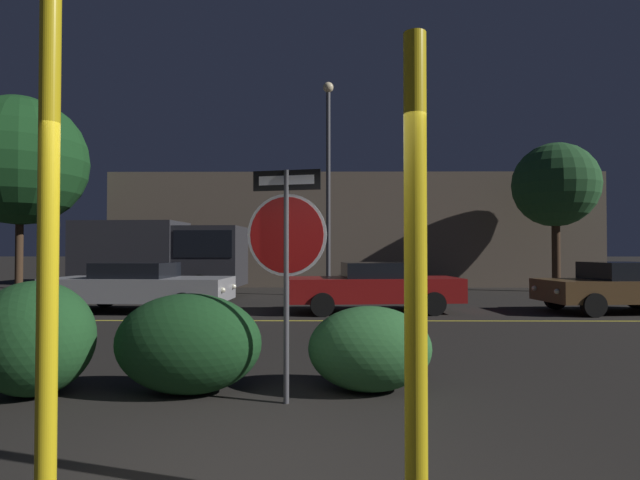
{
  "coord_description": "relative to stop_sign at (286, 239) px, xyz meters",
  "views": [
    {
      "loc": [
        0.59,
        -3.55,
        1.65
      ],
      "look_at": [
        0.52,
        5.07,
        1.83
      ],
      "focal_mm": 28.0,
      "sensor_mm": 36.0,
      "label": 1
    }
  ],
  "objects": [
    {
      "name": "street_lamp",
      "position": [
        0.56,
        12.67,
        2.84
      ],
      "size": [
        0.39,
        0.39,
        7.8
      ],
      "color": "#4C4C51",
      "rests_on": "ground_plane"
    },
    {
      "name": "delivery_truck",
      "position": [
        -5.29,
        12.44,
        -0.25
      ],
      "size": [
        5.96,
        2.64,
        2.68
      ],
      "rotation": [
        0.0,
        0.0,
        -1.63
      ],
      "color": "#2D2D33",
      "rests_on": "ground_plane"
    },
    {
      "name": "yellow_pole_right",
      "position": [
        0.97,
        -2.31,
        -0.27
      ],
      "size": [
        0.14,
        0.14,
        3.01
      ],
      "primitive_type": "cylinder",
      "color": "yellow",
      "rests_on": "ground_plane"
    },
    {
      "name": "hedge_bush_3",
      "position": [
        0.95,
        0.47,
        -1.28
      ],
      "size": [
        1.45,
        1.02,
        0.99
      ],
      "primitive_type": "ellipsoid",
      "color": "#2D6633",
      "rests_on": "ground_plane"
    },
    {
      "name": "stop_sign",
      "position": [
        0.0,
        0.0,
        0.0
      ],
      "size": [
        0.88,
        0.21,
        2.52
      ],
      "rotation": [
        0.0,
        0.0,
        -0.22
      ],
      "color": "#4C4C51",
      "rests_on": "ground_plane"
    },
    {
      "name": "passing_car_2",
      "position": [
        1.73,
        7.95,
        -1.09
      ],
      "size": [
        4.75,
        2.13,
        1.32
      ],
      "rotation": [
        0.0,
        0.0,
        1.65
      ],
      "color": "maroon",
      "rests_on": "ground_plane"
    },
    {
      "name": "road_center_stripe",
      "position": [
        -0.18,
        6.29,
        -1.77
      ],
      "size": [
        36.4,
        0.12,
        0.01
      ],
      "primitive_type": "cube",
      "color": "gold",
      "rests_on": "ground_plane"
    },
    {
      "name": "hedge_bush_1",
      "position": [
        -2.88,
        0.26,
        -1.12
      ],
      "size": [
        1.33,
        1.19,
        1.3
      ],
      "primitive_type": "ellipsoid",
      "color": "#1E4C23",
      "rests_on": "ground_plane"
    },
    {
      "name": "passing_car_1",
      "position": [
        -4.55,
        8.04,
        -1.09
      ],
      "size": [
        4.88,
        2.24,
        1.32
      ],
      "rotation": [
        0.0,
        0.0,
        -1.62
      ],
      "color": "#9E9EA3",
      "rests_on": "ground_plane"
    },
    {
      "name": "tree_0",
      "position": [
        9.69,
        14.58,
        2.48
      ],
      "size": [
        3.35,
        3.35,
        5.95
      ],
      "color": "#422D1E",
      "rests_on": "ground_plane"
    },
    {
      "name": "tree_1",
      "position": [
        -12.85,
        16.16,
        3.77
      ],
      "size": [
        5.6,
        5.6,
        8.35
      ],
      "color": "#422D1E",
      "rests_on": "ground_plane"
    },
    {
      "name": "building_backdrop",
      "position": [
        1.83,
        18.74,
        0.81
      ],
      "size": [
        22.27,
        3.93,
        5.17
      ],
      "primitive_type": "cube",
      "color": "#6B5B4C",
      "rests_on": "ground_plane"
    },
    {
      "name": "hedge_bush_2",
      "position": [
        -1.15,
        0.34,
        -1.2
      ],
      "size": [
        1.69,
        1.01,
        1.15
      ],
      "primitive_type": "ellipsoid",
      "color": "#19421E",
      "rests_on": "ground_plane"
    },
    {
      "name": "yellow_pole_left",
      "position": [
        -1.42,
        -2.11,
        -0.05
      ],
      "size": [
        0.13,
        0.13,
        3.46
      ],
      "primitive_type": "cylinder",
      "color": "yellow",
      "rests_on": "ground_plane"
    },
    {
      "name": "passing_car_3",
      "position": [
        8.21,
        7.92,
        -1.1
      ],
      "size": [
        4.13,
        2.18,
        1.34
      ],
      "rotation": [
        0.0,
        0.0,
        1.67
      ],
      "color": "brown",
      "rests_on": "ground_plane"
    }
  ]
}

